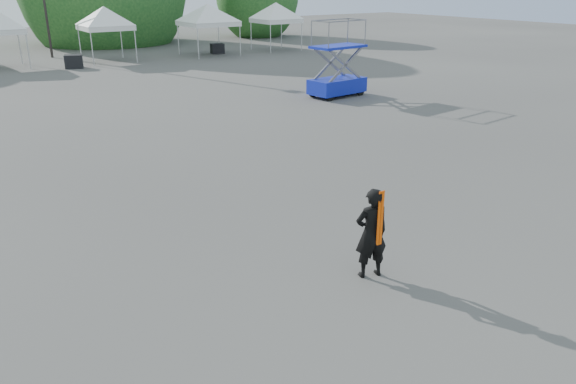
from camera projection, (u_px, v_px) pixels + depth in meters
ground at (279, 247)px, 10.87m from camera, size 120.00×120.00×0.00m
tent_f at (104, 11)px, 34.25m from camera, size 4.06×4.06×3.88m
tent_g at (207, 8)px, 37.33m from camera, size 4.67×4.67×3.88m
tent_h at (276, 6)px, 39.99m from camera, size 4.04×4.04×3.88m
man at (371, 233)px, 9.54m from camera, size 0.67×0.53×1.62m
scissor_lift at (338, 59)px, 24.30m from camera, size 2.64×1.52×3.25m
crate_mid at (74, 62)px, 32.58m from camera, size 1.17×1.02×0.77m
crate_east at (217, 49)px, 39.08m from camera, size 0.98×0.82×0.68m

